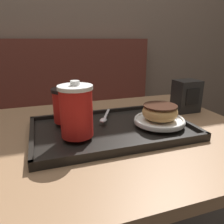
% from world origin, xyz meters
% --- Properties ---
extents(wall_behind, '(8.00, 0.05, 2.40)m').
position_xyz_m(wall_behind, '(0.00, 1.10, 1.20)').
color(wall_behind, '#7A6656').
rests_on(wall_behind, ground_plane).
extents(booth_bench, '(1.24, 0.44, 1.00)m').
position_xyz_m(booth_bench, '(0.04, 0.87, 0.32)').
color(booth_bench, brown).
rests_on(booth_bench, ground_plane).
extents(cafe_table, '(0.96, 0.71, 0.72)m').
position_xyz_m(cafe_table, '(0.00, 0.00, 0.56)').
color(cafe_table, '#846042').
rests_on(cafe_table, ground_plane).
extents(serving_tray, '(0.48, 0.31, 0.02)m').
position_xyz_m(serving_tray, '(0.04, -0.01, 0.73)').
color(serving_tray, black).
rests_on(serving_tray, cafe_table).
extents(coffee_cup_front, '(0.09, 0.09, 0.15)m').
position_xyz_m(coffee_cup_front, '(-0.08, -0.06, 0.82)').
color(coffee_cup_front, red).
rests_on(coffee_cup_front, serving_tray).
extents(coffee_cup_rear, '(0.09, 0.09, 0.12)m').
position_xyz_m(coffee_cup_rear, '(-0.09, 0.07, 0.80)').
color(coffee_cup_rear, red).
rests_on(coffee_cup_rear, serving_tray).
extents(plate_with_chocolate_donut, '(0.16, 0.16, 0.01)m').
position_xyz_m(plate_with_chocolate_donut, '(0.18, -0.04, 0.75)').
color(plate_with_chocolate_donut, white).
rests_on(plate_with_chocolate_donut, serving_tray).
extents(donut_chocolate_glazed, '(0.11, 0.11, 0.04)m').
position_xyz_m(donut_chocolate_glazed, '(0.18, -0.04, 0.78)').
color(donut_chocolate_glazed, tan).
rests_on(donut_chocolate_glazed, plate_with_chocolate_donut).
extents(spoon, '(0.07, 0.13, 0.01)m').
position_xyz_m(spoon, '(0.03, 0.04, 0.75)').
color(spoon, silver).
rests_on(spoon, serving_tray).
extents(napkin_dispenser, '(0.09, 0.08, 0.12)m').
position_xyz_m(napkin_dispenser, '(0.38, 0.09, 0.78)').
color(napkin_dispenser, black).
rests_on(napkin_dispenser, cafe_table).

